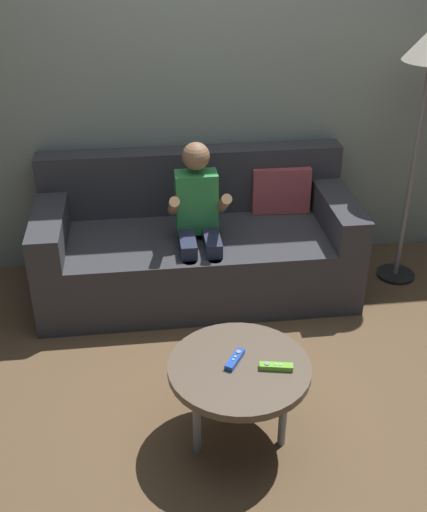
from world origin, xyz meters
TOP-DOWN VIEW (x-y plane):
  - ground_plane at (0.00, 0.00)m, footprint 9.69×9.69m
  - wall_back at (0.00, 1.45)m, footprint 4.85×0.05m
  - couch at (-0.12, 1.06)m, footprint 1.87×0.80m
  - person_seated_on_couch at (-0.13, 0.88)m, footprint 0.34×0.41m
  - coffee_table at (-0.07, -0.25)m, footprint 0.61×0.61m
  - game_remote_blue_near_edge at (-0.09, -0.23)m, footprint 0.10×0.14m
  - game_remote_lime_center at (0.07, -0.30)m, footprint 0.14×0.06m

SIDE VIEW (x-z plane):
  - ground_plane at x=0.00m, z-range 0.00..0.00m
  - couch at x=-0.12m, z-range -0.11..0.69m
  - coffee_table at x=-0.07m, z-range 0.17..0.60m
  - game_remote_blue_near_edge at x=-0.09m, z-range 0.42..0.45m
  - game_remote_lime_center at x=0.07m, z-range 0.42..0.45m
  - person_seated_on_couch at x=-0.13m, z-range 0.06..1.04m
  - wall_back at x=0.00m, z-range 0.00..2.50m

